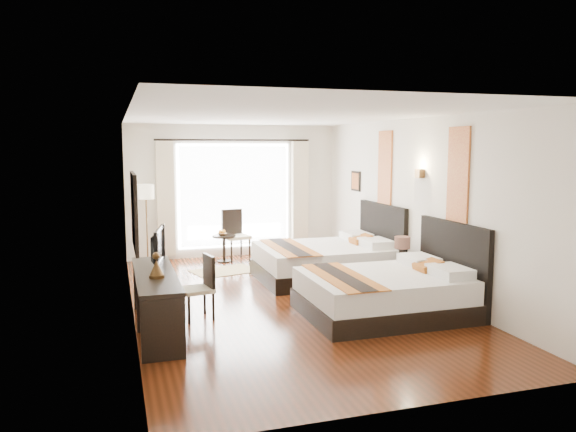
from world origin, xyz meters
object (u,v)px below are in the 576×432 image
object	(u,v)px
vase	(412,261)
side_table	(224,249)
fruit_bowl	(222,234)
bed_near	(389,291)
table_lamp	(402,244)
bed_far	(328,260)
desk_chair	(198,300)
nightstand	(405,279)
television	(153,246)
window_chair	(236,245)
console_desk	(156,302)
floor_lamp	(146,197)

from	to	relation	value
vase	side_table	size ratio (longest dim) A/B	0.24
vase	fruit_bowl	size ratio (longest dim) A/B	0.68
bed_near	fruit_bowl	xyz separation A→B (m)	(-1.57, 4.24, 0.25)
bed_near	table_lamp	xyz separation A→B (m)	(0.78, 1.08, 0.45)
bed_near	bed_far	world-z (taller)	bed_far
table_lamp	desk_chair	distance (m)	3.44
desk_chair	fruit_bowl	distance (m)	3.80
bed_near	desk_chair	xyz separation A→B (m)	(-2.59, 0.59, -0.06)
bed_near	desk_chair	bearing A→B (deg)	167.07
bed_far	nightstand	distance (m)	1.53
television	side_table	bearing A→B (deg)	-13.84
bed_far	fruit_bowl	size ratio (longest dim) A/B	11.91
side_table	bed_near	bearing A→B (deg)	-70.29
bed_near	nightstand	distance (m)	1.26
vase	window_chair	xyz separation A→B (m)	(-2.05, 3.62, -0.25)
television	fruit_bowl	size ratio (longest dim) A/B	4.42
television	fruit_bowl	distance (m)	3.82
bed_near	fruit_bowl	distance (m)	4.53
table_lamp	window_chair	xyz separation A→B (m)	(-2.03, 3.32, -0.46)
console_desk	desk_chair	xyz separation A→B (m)	(0.59, 0.34, -0.11)
bed_far	vase	xyz separation A→B (m)	(0.83, -1.48, 0.23)
console_desk	television	world-z (taller)	television
bed_near	side_table	xyz separation A→B (m)	(-1.53, 4.26, -0.05)
desk_chair	television	bearing A→B (deg)	-31.04
console_desk	fruit_bowl	xyz separation A→B (m)	(1.61, 3.99, 0.20)
television	table_lamp	bearing A→B (deg)	-74.68
floor_lamp	window_chair	xyz separation A→B (m)	(1.78, -0.03, -1.04)
television	window_chair	xyz separation A→B (m)	(1.90, 3.60, -0.68)
fruit_bowl	window_chair	size ratio (longest dim) A/B	0.19
bed_near	vase	xyz separation A→B (m)	(0.80, 0.78, 0.24)
side_table	window_chair	world-z (taller)	window_chair
bed_near	television	xyz separation A→B (m)	(-3.15, 0.80, 0.67)
bed_near	desk_chair	size ratio (longest dim) A/B	2.58
vase	nightstand	bearing A→B (deg)	90.90
bed_near	table_lamp	bearing A→B (deg)	53.99
table_lamp	side_table	bearing A→B (deg)	125.92
console_desk	side_table	distance (m)	4.34
fruit_bowl	desk_chair	bearing A→B (deg)	-105.60
table_lamp	desk_chair	world-z (taller)	table_lamp
desk_chair	fruit_bowl	bearing A→B (deg)	-116.63
television	desk_chair	distance (m)	0.95
vase	side_table	xyz separation A→B (m)	(-2.32, 3.48, -0.29)
nightstand	fruit_bowl	bearing A→B (deg)	125.87
vase	desk_chair	bearing A→B (deg)	-176.88
vase	bed_near	bearing A→B (deg)	-135.70
fruit_bowl	window_chair	world-z (taller)	window_chair
bed_near	fruit_bowl	world-z (taller)	bed_near
desk_chair	window_chair	size ratio (longest dim) A/B	0.84
console_desk	side_table	world-z (taller)	console_desk
console_desk	desk_chair	size ratio (longest dim) A/B	2.52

